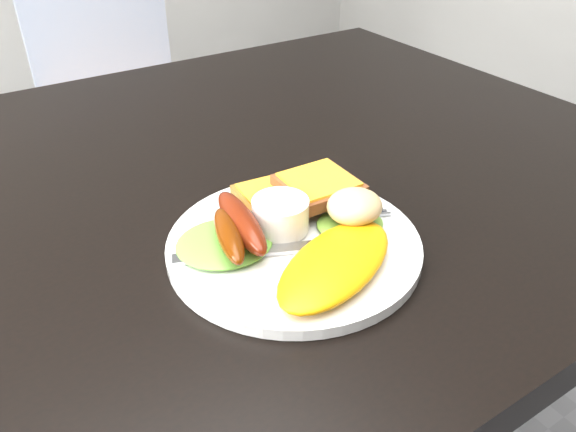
# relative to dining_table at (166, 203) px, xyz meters

# --- Properties ---
(dining_table) EXTENTS (1.20, 0.80, 0.04)m
(dining_table) POSITION_rel_dining_table_xyz_m (0.00, 0.00, 0.00)
(dining_table) COLOR black
(dining_table) RESTS_ON ground
(dining_chair) EXTENTS (0.43, 0.43, 0.05)m
(dining_chair) POSITION_rel_dining_table_xyz_m (0.27, 1.02, -0.28)
(dining_chair) COLOR tan
(dining_chair) RESTS_ON ground
(plate) EXTENTS (0.23, 0.23, 0.01)m
(plate) POSITION_rel_dining_table_xyz_m (0.06, -0.17, 0.03)
(plate) COLOR white
(plate) RESTS_ON dining_table
(lettuce_left) EXTENTS (0.10, 0.10, 0.01)m
(lettuce_left) POSITION_rel_dining_table_xyz_m (-0.00, -0.15, 0.04)
(lettuce_left) COLOR #629630
(lettuce_left) RESTS_ON plate
(lettuce_right) EXTENTS (0.07, 0.07, 0.01)m
(lettuce_right) POSITION_rel_dining_table_xyz_m (0.11, -0.19, 0.04)
(lettuce_right) COLOR #569435
(lettuce_right) RESTS_ON plate
(omelette) EXTENTS (0.16, 0.12, 0.02)m
(omelette) POSITION_rel_dining_table_xyz_m (0.06, -0.23, 0.04)
(omelette) COLOR yellow
(omelette) RESTS_ON plate
(sausage_a) EXTENTS (0.04, 0.09, 0.02)m
(sausage_a) POSITION_rel_dining_table_xyz_m (-0.00, -0.16, 0.05)
(sausage_a) COLOR #663106
(sausage_a) RESTS_ON lettuce_left
(sausage_b) EXTENTS (0.04, 0.11, 0.03)m
(sausage_b) POSITION_rel_dining_table_xyz_m (0.02, -0.15, 0.05)
(sausage_b) COLOR #6A2202
(sausage_b) RESTS_ON lettuce_left
(ramekin) EXTENTS (0.06, 0.06, 0.03)m
(ramekin) POSITION_rel_dining_table_xyz_m (0.05, -0.16, 0.05)
(ramekin) COLOR white
(ramekin) RESTS_ON plate
(toast_a) EXTENTS (0.08, 0.08, 0.01)m
(toast_a) POSITION_rel_dining_table_xyz_m (0.08, -0.11, 0.04)
(toast_a) COLOR olive
(toast_a) RESTS_ON plate
(toast_b) EXTENTS (0.07, 0.07, 0.01)m
(toast_b) POSITION_rel_dining_table_xyz_m (0.11, -0.13, 0.05)
(toast_b) COLOR brown
(toast_b) RESTS_ON toast_a
(potato_salad) EXTENTS (0.06, 0.06, 0.03)m
(potato_salad) POSITION_rel_dining_table_xyz_m (0.12, -0.19, 0.06)
(potato_salad) COLOR #F0EBAE
(potato_salad) RESTS_ON lettuce_right
(fork) EXTENTS (0.15, 0.08, 0.00)m
(fork) POSITION_rel_dining_table_xyz_m (0.02, -0.18, 0.03)
(fork) COLOR #ADAFB7
(fork) RESTS_ON plate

